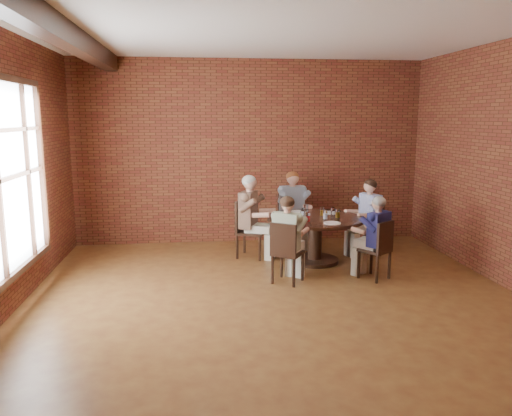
{
  "coord_description": "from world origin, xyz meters",
  "views": [
    {
      "loc": [
        -0.97,
        -5.82,
        2.35
      ],
      "look_at": [
        -0.18,
        1.0,
        1.09
      ],
      "focal_mm": 35.0,
      "sensor_mm": 36.0,
      "label": 1
    }
  ],
  "objects": [
    {
      "name": "chair_e",
      "position": [
        1.61,
        0.94,
        0.48
      ],
      "size": [
        0.52,
        0.52,
        0.88
      ],
      "rotation": [
        0.0,
        0.0,
        3.77
      ],
      "color": "black",
      "rests_on": "floor"
    },
    {
      "name": "glass_d",
      "position": [
        0.72,
        2.01,
        0.82
      ],
      "size": [
        0.07,
        0.07,
        0.14
      ],
      "primitive_type": "cylinder",
      "color": "white",
      "rests_on": "dining_table"
    },
    {
      "name": "chair_d",
      "position": [
        0.24,
        0.91,
        0.49
      ],
      "size": [
        0.54,
        0.54,
        0.9
      ],
      "rotation": [
        0.0,
        0.0,
        2.56
      ],
      "color": "black",
      "rests_on": "floor"
    },
    {
      "name": "ceiling",
      "position": [
        0.0,
        0.0,
        3.4
      ],
      "size": [
        7.0,
        7.0,
        0.0
      ],
      "primitive_type": "plane",
      "rotation": [
        3.14,
        0.0,
        0.0
      ],
      "color": "white",
      "rests_on": "wall_back"
    },
    {
      "name": "floor",
      "position": [
        0.0,
        0.0,
        0.0
      ],
      "size": [
        7.0,
        7.0,
        0.0
      ],
      "primitive_type": "plane",
      "color": "brown",
      "rests_on": "ground"
    },
    {
      "name": "wall_back",
      "position": [
        0.0,
        3.5,
        1.7
      ],
      "size": [
        7.0,
        0.0,
        7.0
      ],
      "primitive_type": "plane",
      "rotation": [
        1.57,
        0.0,
        0.0
      ],
      "color": "brown",
      "rests_on": "ground"
    },
    {
      "name": "chair_c",
      "position": [
        -0.18,
        2.39,
        0.52
      ],
      "size": [
        0.6,
        0.6,
        0.97
      ],
      "rotation": [
        0.0,
        0.0,
        1.16
      ],
      "color": "black",
      "rests_on": "floor"
    },
    {
      "name": "ceiling_beam",
      "position": [
        -2.45,
        0.0,
        3.27
      ],
      "size": [
        0.22,
        6.9,
        0.26
      ],
      "primitive_type": "cube",
      "color": "black",
      "rests_on": "ceiling"
    },
    {
      "name": "glass_h",
      "position": [
        1.25,
        1.86,
        0.82
      ],
      "size": [
        0.07,
        0.07,
        0.14
      ],
      "primitive_type": "cylinder",
      "color": "white",
      "rests_on": "dining_table"
    },
    {
      "name": "smartphone",
      "position": [
        1.17,
        1.61,
        0.75
      ],
      "size": [
        0.09,
        0.14,
        0.01
      ],
      "primitive_type": "cube",
      "rotation": [
        0.0,
        0.0,
        -0.21
      ],
      "color": "black",
      "rests_on": "dining_table"
    },
    {
      "name": "diner_a",
      "position": [
        1.88,
        2.24,
        0.65
      ],
      "size": [
        0.76,
        0.68,
        1.31
      ],
      "primitive_type": null,
      "rotation": [
        0.0,
        0.0,
        -1.26
      ],
      "color": "#4355AF",
      "rests_on": "floor"
    },
    {
      "name": "glass_f",
      "position": [
        0.71,
        1.62,
        0.82
      ],
      "size": [
        0.07,
        0.07,
        0.14
      ],
      "primitive_type": "cylinder",
      "color": "white",
      "rests_on": "dining_table"
    },
    {
      "name": "plate_d",
      "position": [
        1.04,
        1.43,
        0.76
      ],
      "size": [
        0.26,
        0.26,
        0.01
      ],
      "primitive_type": "cylinder",
      "color": "white",
      "rests_on": "dining_table"
    },
    {
      "name": "diner_c",
      "position": [
        -0.09,
        2.35,
        0.7
      ],
      "size": [
        0.86,
        0.79,
        1.39
      ],
      "primitive_type": null,
      "rotation": [
        0.0,
        0.0,
        1.16
      ],
      "color": "brown",
      "rests_on": "floor"
    },
    {
      "name": "diner_b",
      "position": [
        0.73,
        2.98,
        0.69
      ],
      "size": [
        0.65,
        0.76,
        1.37
      ],
      "primitive_type": null,
      "rotation": [
        0.0,
        0.0,
        0.16
      ],
      "color": "#8A9DB0",
      "rests_on": "floor"
    },
    {
      "name": "glass_a",
      "position": [
        1.21,
        1.99,
        0.82
      ],
      "size": [
        0.07,
        0.07,
        0.14
      ],
      "primitive_type": "cylinder",
      "color": "white",
      "rests_on": "dining_table"
    },
    {
      "name": "wall_front",
      "position": [
        0.0,
        -3.5,
        1.7
      ],
      "size": [
        7.0,
        0.0,
        7.0
      ],
      "primitive_type": "plane",
      "rotation": [
        -1.57,
        0.0,
        0.0
      ],
      "color": "brown",
      "rests_on": "ground"
    },
    {
      "name": "chair_a",
      "position": [
        1.96,
        2.27,
        0.5
      ],
      "size": [
        0.52,
        0.52,
        0.92
      ],
      "rotation": [
        0.0,
        0.0,
        -1.26
      ],
      "color": "black",
      "rests_on": "floor"
    },
    {
      "name": "window",
      "position": [
        -3.18,
        0.4,
        1.65
      ],
      "size": [
        0.1,
        2.16,
        2.36
      ],
      "color": "white",
      "rests_on": "wall_left"
    },
    {
      "name": "diner_d",
      "position": [
        0.28,
        0.98,
        0.63
      ],
      "size": [
        0.73,
        0.76,
        1.26
      ],
      "primitive_type": null,
      "rotation": [
        0.0,
        0.0,
        2.56
      ],
      "color": "#B8A591",
      "rests_on": "floor"
    },
    {
      "name": "glass_c",
      "position": [
        0.83,
        2.3,
        0.82
      ],
      "size": [
        0.07,
        0.07,
        0.14
      ],
      "primitive_type": "cylinder",
      "color": "white",
      "rests_on": "dining_table"
    },
    {
      "name": "dining_table",
      "position": [
        0.9,
        1.93,
        0.53
      ],
      "size": [
        1.56,
        1.56,
        0.75
      ],
      "color": "black",
      "rests_on": "floor"
    },
    {
      "name": "chair_b",
      "position": [
        0.72,
        3.07,
        0.52
      ],
      "size": [
        0.51,
        0.51,
        0.96
      ],
      "rotation": [
        0.0,
        0.0,
        0.16
      ],
      "color": "black",
      "rests_on": "floor"
    },
    {
      "name": "plate_b",
      "position": [
        0.73,
        2.41,
        0.76
      ],
      "size": [
        0.26,
        0.26,
        0.01
      ],
      "primitive_type": "cylinder",
      "color": "white",
      "rests_on": "dining_table"
    },
    {
      "name": "glass_g",
      "position": [
        1.03,
        1.78,
        0.82
      ],
      "size": [
        0.07,
        0.07,
        0.14
      ],
      "primitive_type": "cylinder",
      "color": "white",
      "rests_on": "dining_table"
    },
    {
      "name": "plate_c",
      "position": [
        0.48,
        2.11,
        0.76
      ],
      "size": [
        0.26,
        0.26,
        0.01
      ],
      "primitive_type": "cylinder",
      "color": "white",
      "rests_on": "dining_table"
    },
    {
      "name": "diner_e",
      "position": [
        1.57,
        0.99,
        0.61
      ],
      "size": [
        0.71,
        0.74,
        1.23
      ],
      "primitive_type": null,
      "rotation": [
        0.0,
        0.0,
        3.77
      ],
      "color": "#1B1B4D",
      "rests_on": "floor"
    },
    {
      "name": "plate_a",
      "position": [
        1.24,
        2.25,
        0.76
      ],
      "size": [
        0.26,
        0.26,
        0.01
      ],
      "primitive_type": "cylinder",
      "color": "white",
      "rests_on": "dining_table"
    },
    {
      "name": "glass_b",
      "position": [
        1.04,
        2.05,
        0.82
      ],
      "size": [
        0.07,
        0.07,
        0.14
      ],
      "primitive_type": "cylinder",
      "color": "white",
      "rests_on": "dining_table"
    },
    {
      "name": "glass_e",
      "position": [
        0.68,
        1.91,
        0.82
      ],
      "size": [
        0.07,
        0.07,
        0.14
      ],
      "primitive_type": "cylinder",
      "color": "white",
      "rests_on": "dining_table"
    }
  ]
}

